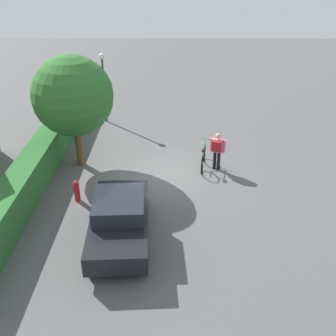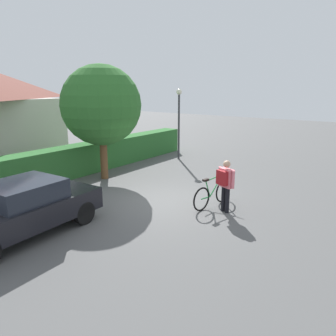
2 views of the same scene
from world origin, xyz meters
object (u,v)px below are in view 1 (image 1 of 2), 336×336
person_rider (217,148)px  street_lamp (103,78)px  fire_hydrant (77,191)px  parked_car_near (120,218)px  tree_kerbside (73,96)px  bicycle (203,158)px

person_rider → street_lamp: size_ratio=0.45×
fire_hydrant → street_lamp: bearing=0.4°
parked_car_near → fire_hydrant: size_ratio=4.93×
tree_kerbside → bicycle: bearing=-92.7°
street_lamp → tree_kerbside: 4.84m
person_rider → tree_kerbside: (0.46, 5.57, 1.98)m
tree_kerbside → fire_hydrant: size_ratio=5.54×
person_rider → fire_hydrant: (-2.31, 5.13, -0.53)m
bicycle → tree_kerbside: size_ratio=0.40×
person_rider → tree_kerbside: 5.93m
person_rider → fire_hydrant: size_ratio=1.94×
person_rider → tree_kerbside: bearing=85.3°
bicycle → fire_hydrant: bearing=118.6°
bicycle → tree_kerbside: tree_kerbside is taller
parked_car_near → fire_hydrant: (2.03, 1.75, -0.30)m
person_rider → fire_hydrant: bearing=114.2°
parked_car_near → street_lamp: street_lamp is taller
parked_car_near → tree_kerbside: (4.79, 2.19, 2.21)m
parked_car_near → person_rider: bearing=-37.9°
tree_kerbside → parked_car_near: bearing=-155.4°
parked_car_near → person_rider: (4.34, -3.38, 0.23)m
bicycle → fire_hydrant: size_ratio=2.23×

